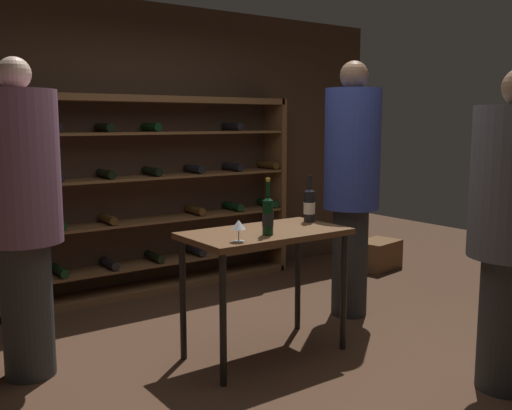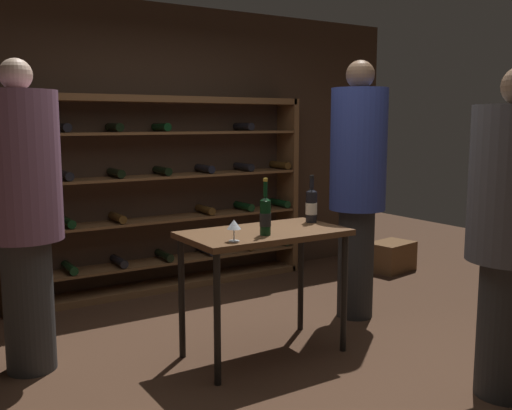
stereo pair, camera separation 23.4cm
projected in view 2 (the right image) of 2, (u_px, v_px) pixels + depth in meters
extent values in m
plane|color=#472D1E|center=(276.00, 356.00, 4.01)|extent=(10.32, 10.32, 0.00)
cube|color=#3D2B1E|center=(151.00, 147.00, 5.62)|extent=(5.76, 0.10, 2.71)
cube|color=brown|center=(287.00, 185.00, 6.29)|extent=(0.06, 0.32, 1.83)
cube|color=brown|center=(161.00, 99.00, 5.39)|extent=(2.89, 0.32, 0.06)
cube|color=brown|center=(165.00, 285.00, 5.65)|extent=(2.89, 0.32, 0.06)
cube|color=brown|center=(164.00, 261.00, 5.61)|extent=(2.81, 0.32, 0.02)
cylinder|color=black|center=(15.00, 275.00, 4.89)|extent=(0.08, 0.30, 0.08)
cylinder|color=black|center=(70.00, 268.00, 5.13)|extent=(0.08, 0.30, 0.08)
cylinder|color=black|center=(119.00, 261.00, 5.37)|extent=(0.08, 0.30, 0.08)
cylinder|color=black|center=(164.00, 255.00, 5.60)|extent=(0.08, 0.30, 0.08)
cylinder|color=black|center=(206.00, 250.00, 5.84)|extent=(0.08, 0.30, 0.08)
cylinder|color=#4C3314|center=(244.00, 245.00, 6.08)|extent=(0.08, 0.30, 0.08)
cylinder|color=black|center=(279.00, 240.00, 6.32)|extent=(0.08, 0.30, 0.08)
cube|color=brown|center=(163.00, 219.00, 5.55)|extent=(2.81, 0.32, 0.02)
cylinder|color=#4C3314|center=(13.00, 227.00, 4.83)|extent=(0.08, 0.30, 0.08)
cylinder|color=black|center=(67.00, 222.00, 5.07)|extent=(0.08, 0.30, 0.08)
cylinder|color=#4C3314|center=(117.00, 218.00, 5.31)|extent=(0.08, 0.30, 0.08)
cylinder|color=#4C3314|center=(205.00, 210.00, 5.78)|extent=(0.08, 0.30, 0.08)
cylinder|color=black|center=(244.00, 206.00, 6.02)|extent=(0.08, 0.30, 0.08)
cylinder|color=black|center=(280.00, 203.00, 6.26)|extent=(0.08, 0.30, 0.08)
cube|color=brown|center=(162.00, 176.00, 5.50)|extent=(2.81, 0.32, 0.02)
cylinder|color=black|center=(65.00, 175.00, 5.01)|extent=(0.08, 0.30, 0.08)
cylinder|color=black|center=(116.00, 173.00, 5.25)|extent=(0.08, 0.30, 0.08)
cylinder|color=black|center=(162.00, 171.00, 5.49)|extent=(0.08, 0.30, 0.08)
cylinder|color=black|center=(205.00, 169.00, 5.73)|extent=(0.08, 0.30, 0.08)
cylinder|color=black|center=(244.00, 167.00, 5.96)|extent=(0.08, 0.30, 0.08)
cylinder|color=#4C3314|center=(280.00, 165.00, 6.20)|extent=(0.08, 0.30, 0.08)
cube|color=brown|center=(161.00, 133.00, 5.44)|extent=(2.81, 0.32, 0.02)
cylinder|color=black|center=(6.00, 128.00, 4.72)|extent=(0.08, 0.30, 0.08)
cylinder|color=black|center=(63.00, 128.00, 4.95)|extent=(0.08, 0.30, 0.08)
cylinder|color=black|center=(114.00, 127.00, 5.19)|extent=(0.08, 0.30, 0.08)
cylinder|color=black|center=(161.00, 127.00, 5.43)|extent=(0.08, 0.30, 0.08)
cylinder|color=black|center=(244.00, 127.00, 5.90)|extent=(0.08, 0.30, 0.08)
cube|color=brown|center=(264.00, 234.00, 3.93)|extent=(1.10, 0.60, 0.04)
cylinder|color=black|center=(217.00, 319.00, 3.52)|extent=(0.04, 0.04, 0.83)
cylinder|color=black|center=(344.00, 293.00, 4.05)|extent=(0.04, 0.04, 0.83)
cylinder|color=black|center=(182.00, 298.00, 3.94)|extent=(0.04, 0.04, 0.83)
cylinder|color=black|center=(301.00, 277.00, 4.47)|extent=(0.04, 0.04, 0.83)
cylinder|color=#272727|center=(356.00, 263.00, 4.79)|extent=(0.29, 0.29, 0.89)
cylinder|color=#2D3D8C|center=(358.00, 150.00, 4.65)|extent=(0.45, 0.45, 0.97)
sphere|color=brown|center=(360.00, 75.00, 4.57)|extent=(0.23, 0.23, 0.23)
cylinder|color=#2D2D2D|center=(507.00, 329.00, 3.39)|extent=(0.33, 0.33, 0.81)
cylinder|color=#323232|center=(29.00, 305.00, 3.74)|extent=(0.31, 0.31, 0.86)
cylinder|color=#7A516B|center=(21.00, 166.00, 3.61)|extent=(0.48, 0.48, 0.93)
sphere|color=beige|center=(16.00, 75.00, 3.54)|extent=(0.20, 0.20, 0.20)
cube|color=brown|center=(391.00, 256.00, 6.30)|extent=(0.53, 0.42, 0.31)
cylinder|color=black|center=(265.00, 218.00, 3.76)|extent=(0.07, 0.07, 0.23)
cone|color=black|center=(265.00, 199.00, 3.75)|extent=(0.07, 0.07, 0.03)
cylinder|color=black|center=(265.00, 189.00, 3.74)|extent=(0.03, 0.03, 0.10)
cylinder|color=#B7932D|center=(265.00, 180.00, 3.73)|extent=(0.03, 0.03, 0.02)
cylinder|color=black|center=(265.00, 220.00, 3.77)|extent=(0.07, 0.07, 0.09)
cylinder|color=black|center=(311.00, 207.00, 4.25)|extent=(0.08, 0.08, 0.22)
cone|color=black|center=(312.00, 190.00, 4.23)|extent=(0.08, 0.08, 0.03)
cylinder|color=black|center=(312.00, 183.00, 4.22)|extent=(0.03, 0.03, 0.08)
cylinder|color=black|center=(312.00, 177.00, 4.21)|extent=(0.03, 0.03, 0.02)
cylinder|color=silver|center=(311.00, 209.00, 4.25)|extent=(0.08, 0.08, 0.09)
cylinder|color=silver|center=(234.00, 241.00, 3.58)|extent=(0.07, 0.07, 0.00)
cylinder|color=silver|center=(234.00, 235.00, 3.57)|extent=(0.01, 0.01, 0.07)
cone|color=silver|center=(234.00, 224.00, 3.56)|extent=(0.09, 0.09, 0.06)
cylinder|color=#590A14|center=(234.00, 226.00, 3.57)|extent=(0.05, 0.05, 0.02)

